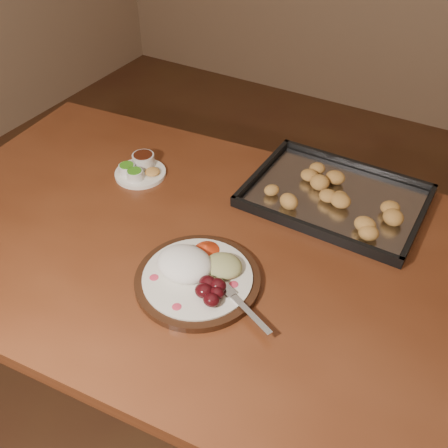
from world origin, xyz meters
The scene contains 5 objects.
ground centered at (0.00, 0.00, 0.00)m, with size 4.00×4.00×0.00m, color #52351C.
dining_table centered at (-0.02, -0.29, 0.65)m, with size 1.57×1.03×0.75m.
dinner_plate centered at (0.05, -0.40, 0.77)m, with size 0.35×0.28×0.06m.
condiment_saucer centered at (-0.31, -0.13, 0.77)m, with size 0.14×0.14×0.05m.
baking_tray centered at (0.21, 0.03, 0.77)m, with size 0.46×0.34×0.05m.
Camera 1 is at (0.48, -1.03, 1.58)m, focal length 40.00 mm.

